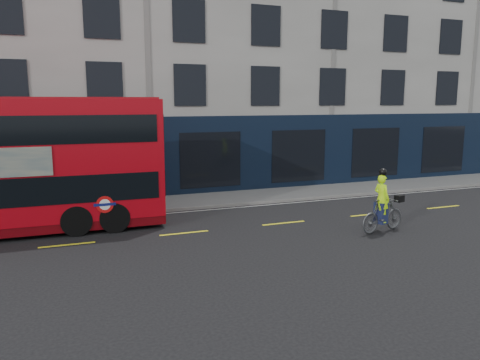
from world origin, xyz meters
TOP-DOWN VIEW (x-y plane):
  - ground at (0.00, 0.00)m, footprint 120.00×120.00m
  - pavement at (0.00, 6.50)m, footprint 60.00×3.00m
  - kerb at (0.00, 5.00)m, footprint 60.00×0.12m
  - building_terrace at (0.00, 12.94)m, footprint 50.00×10.07m
  - road_edge_line at (0.00, 4.70)m, footprint 58.00×0.10m
  - lane_dashes at (0.00, 1.50)m, footprint 58.00×0.12m
  - cyclist at (6.84, -0.86)m, footprint 2.14×0.99m

SIDE VIEW (x-z plane):
  - ground at x=0.00m, z-range 0.00..0.00m
  - road_edge_line at x=0.00m, z-range 0.00..0.01m
  - lane_dashes at x=0.00m, z-range 0.00..0.01m
  - pavement at x=0.00m, z-range 0.00..0.12m
  - kerb at x=0.00m, z-range 0.00..0.13m
  - cyclist at x=6.84m, z-range -0.39..1.97m
  - building_terrace at x=0.00m, z-range -0.01..14.99m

